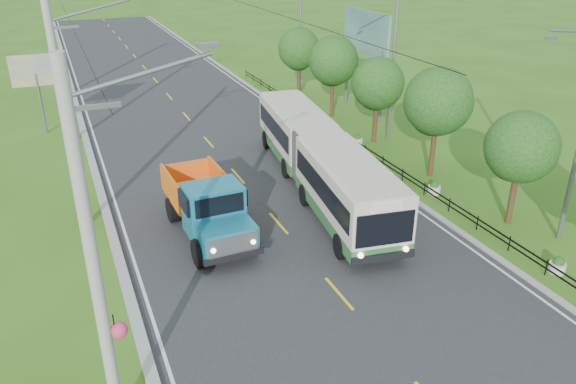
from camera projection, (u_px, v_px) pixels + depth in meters
ground at (339, 294)px, 20.77m from camera, size 240.00×240.00×0.00m
road at (201, 133)px, 37.51m from camera, size 14.00×120.00×0.02m
curb_left at (88, 146)px, 34.95m from camera, size 0.40×120.00×0.15m
curb_right at (298, 120)px, 40.00m from camera, size 0.30×120.00×0.10m
edge_line_left at (97, 146)px, 35.16m from camera, size 0.12×120.00×0.00m
edge_line_right at (292, 121)px, 39.84m from camera, size 0.12×120.00×0.00m
centre_dash at (339, 293)px, 20.76m from camera, size 0.12×2.20×0.00m
railing_right at (349, 141)px, 35.17m from camera, size 0.04×40.00×0.60m
pole_nearest at (96, 267)px, 13.29m from camera, size 3.51×0.44×10.00m
pole_near at (66, 120)px, 23.26m from camera, size 3.51×0.32×10.00m
pole_mid at (55, 64)px, 33.31m from camera, size 3.51×0.32×10.00m
pole_far at (49, 34)px, 43.35m from camera, size 3.51×0.32×10.00m
tree_second at (519, 150)px, 24.55m from camera, size 3.18×3.26×5.30m
tree_third at (437, 104)px, 29.38m from camera, size 3.60×3.62×6.00m
tree_fourth at (377, 86)px, 34.57m from camera, size 3.24×3.31×5.40m
tree_fifth at (333, 63)px, 39.48m from camera, size 3.48×3.52×5.80m
tree_back at (299, 51)px, 44.59m from camera, size 3.30×3.36×5.50m
streetlight_mid at (391, 64)px, 34.17m from camera, size 3.02×0.20×9.07m
streetlight_far at (298, 31)px, 45.89m from camera, size 3.02×0.20×9.07m
planter_front at (558, 266)px, 22.00m from camera, size 0.64×0.64×0.67m
planter_near at (434, 188)px, 28.69m from camera, size 0.64×0.64×0.67m
planter_mid at (358, 140)px, 35.39m from camera, size 0.64×0.64×0.67m
planter_far at (305, 107)px, 42.09m from camera, size 0.64×0.64×0.67m
billboard_left at (36, 75)px, 35.90m from camera, size 3.00×0.20×5.20m
billboard_right at (366, 39)px, 39.59m from camera, size 0.24×6.00×7.30m
bus at (319, 156)px, 28.37m from camera, size 4.80×16.46×3.14m
dump_truck at (207, 203)px, 24.17m from camera, size 2.79×6.67×2.77m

